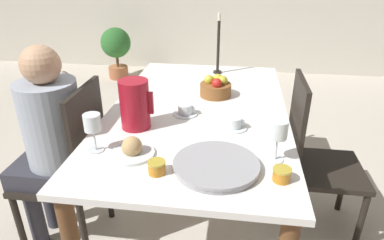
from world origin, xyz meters
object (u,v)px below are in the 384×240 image
object	(u,v)px
chair_person_side	(73,166)
wine_glass_water	(278,132)
teacup_near_person	(234,124)
candlestick_tall	(218,50)
person_seated	(49,135)
bread_plate	(132,149)
red_pitcher	(135,104)
teacup_across	(185,110)
jam_jar_red	(282,174)
fruit_bowl	(216,88)
serving_tray	(216,165)
chair_opposite	(313,157)
potted_plant	(116,47)
wine_glass_juice	(93,125)
jam_jar_amber	(157,167)

from	to	relation	value
chair_person_side	wine_glass_water	world-z (taller)	chair_person_side
chair_person_side	teacup_near_person	distance (m)	0.92
teacup_near_person	candlestick_tall	distance (m)	0.88
person_seated	bread_plate	distance (m)	0.61
chair_person_side	teacup_near_person	size ratio (longest dim) A/B	7.33
red_pitcher	teacup_across	bearing A→B (deg)	38.81
red_pitcher	jam_jar_red	size ratio (longest dim) A/B	3.39
teacup_near_person	fruit_bowl	distance (m)	0.43
jam_jar_red	fruit_bowl	xyz separation A→B (m)	(-0.31, 0.82, 0.02)
chair_person_side	wine_glass_water	distance (m)	1.14
serving_tray	chair_opposite	bearing A→B (deg)	49.02
wine_glass_water	jam_jar_red	xyz separation A→B (m)	(0.01, -0.14, -0.10)
teacup_near_person	teacup_across	world-z (taller)	same
wine_glass_water	potted_plant	world-z (taller)	wine_glass_water
chair_opposite	potted_plant	xyz separation A→B (m)	(-2.08, 2.61, -0.08)
candlestick_tall	wine_glass_juice	bearing A→B (deg)	-111.40
bread_plate	fruit_bowl	bearing A→B (deg)	67.40
chair_person_side	person_seated	size ratio (longest dim) A/B	0.82
person_seated	candlestick_tall	world-z (taller)	candlestick_tall
teacup_near_person	fruit_bowl	size ratio (longest dim) A/B	0.71
red_pitcher	potted_plant	world-z (taller)	red_pitcher
fruit_bowl	potted_plant	distance (m)	2.88
chair_opposite	red_pitcher	xyz separation A→B (m)	(-0.94, -0.29, 0.40)
chair_person_side	person_seated	xyz separation A→B (m)	(-0.09, -0.01, 0.19)
wine_glass_juice	jam_jar_red	size ratio (longest dim) A/B	2.42
chair_opposite	teacup_across	xyz separation A→B (m)	(-0.72, -0.11, 0.30)
red_pitcher	teacup_across	distance (m)	0.30
candlestick_tall	chair_opposite	bearing A→B (deg)	-45.68
fruit_bowl	chair_person_side	bearing A→B (deg)	-148.65
wine_glass_water	teacup_across	distance (m)	0.60
chair_person_side	fruit_bowl	bearing A→B (deg)	-58.65
teacup_across	bread_plate	size ratio (longest dim) A/B	0.69
wine_glass_water	serving_tray	bearing A→B (deg)	-157.57
jam_jar_amber	jam_jar_red	size ratio (longest dim) A/B	1.00
serving_tray	jam_jar_red	xyz separation A→B (m)	(0.25, -0.04, 0.01)
person_seated	chair_opposite	bearing A→B (deg)	-78.60
teacup_near_person	potted_plant	bearing A→B (deg)	119.74
teacup_across	jam_jar_red	distance (m)	0.70
person_seated	jam_jar_red	world-z (taller)	person_seated
teacup_across	bread_plate	world-z (taller)	bread_plate
chair_person_side	jam_jar_red	size ratio (longest dim) A/B	13.53
teacup_across	candlestick_tall	xyz separation A→B (m)	(0.12, 0.73, 0.15)
person_seated	serving_tray	bearing A→B (deg)	-109.22
jam_jar_amber	jam_jar_red	distance (m)	0.48
red_pitcher	wine_glass_juice	bearing A→B (deg)	-114.43
red_pitcher	wine_glass_water	world-z (taller)	red_pitcher
jam_jar_red	fruit_bowl	bearing A→B (deg)	110.65
candlestick_tall	potted_plant	size ratio (longest dim) A/B	0.61
chair_opposite	person_seated	distance (m)	1.46
serving_tray	jam_jar_amber	xyz separation A→B (m)	(-0.23, -0.06, 0.01)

